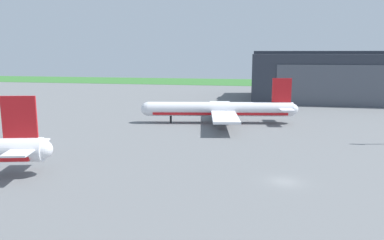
% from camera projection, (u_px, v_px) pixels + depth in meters
% --- Properties ---
extents(ground_plane, '(440.00, 440.00, 0.00)m').
position_uv_depth(ground_plane, '(284.00, 182.00, 55.63)').
color(ground_plane, slate).
extents(grass_field_strip, '(440.00, 56.00, 0.08)m').
position_uv_depth(grass_field_strip, '(270.00, 83.00, 239.04)').
color(grass_field_strip, '#346F30').
rests_on(grass_field_strip, ground_plane).
extents(maintenance_hangar, '(73.62, 42.10, 19.57)m').
position_uv_depth(maintenance_hangar, '(346.00, 77.00, 150.16)').
color(maintenance_hangar, '#2D333D').
rests_on(maintenance_hangar, ground_plane).
extents(airliner_far_right, '(42.04, 37.14, 12.21)m').
position_uv_depth(airliner_far_right, '(220.00, 110.00, 101.41)').
color(airliner_far_right, silver).
rests_on(airliner_far_right, ground_plane).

